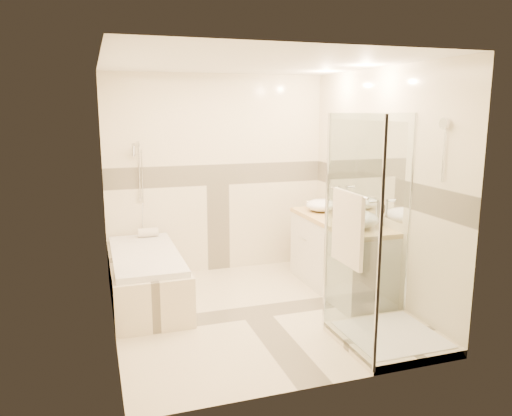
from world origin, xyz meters
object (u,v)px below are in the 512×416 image
object	(u,v)px
vessel_sink_near	(321,205)
amenity_bottle_a	(337,210)
vanity	(339,255)
bathtub	(146,275)
shower_enclosure	(377,288)
vessel_sink_far	(358,219)
amenity_bottle_b	(337,212)

from	to	relation	value
vessel_sink_near	amenity_bottle_a	xyz separation A→B (m)	(0.00, -0.41, 0.02)
vanity	amenity_bottle_a	size ratio (longest dim) A/B	8.71
bathtub	vessel_sink_near	world-z (taller)	vessel_sink_near
shower_enclosure	vessel_sink_far	world-z (taller)	shower_enclosure
vanity	amenity_bottle_b	world-z (taller)	amenity_bottle_b
vessel_sink_near	amenity_bottle_b	world-z (taller)	vessel_sink_near
bathtub	vanity	world-z (taller)	vanity
bathtub	shower_enclosure	world-z (taller)	shower_enclosure
shower_enclosure	vessel_sink_far	distance (m)	0.99
vanity	vessel_sink_far	xyz separation A→B (m)	(-0.02, -0.42, 0.51)
amenity_bottle_a	vessel_sink_far	bearing A→B (deg)	-90.00
vessel_sink_near	vessel_sink_far	size ratio (longest dim) A/B	0.86
bathtub	vessel_sink_far	distance (m)	2.35
vanity	vessel_sink_far	world-z (taller)	vessel_sink_far
bathtub	vessel_sink_near	bearing A→B (deg)	3.04
bathtub	amenity_bottle_a	size ratio (longest dim) A/B	9.14
bathtub	amenity_bottle_a	distance (m)	2.24
vessel_sink_far	amenity_bottle_a	distance (m)	0.47
vessel_sink_near	amenity_bottle_b	xyz separation A→B (m)	(0.00, -0.40, -0.01)
bathtub	vessel_sink_far	world-z (taller)	vessel_sink_far
vanity	vessel_sink_far	bearing A→B (deg)	-92.72
vessel_sink_far	vanity	bearing A→B (deg)	87.28
vanity	amenity_bottle_b	distance (m)	0.50
shower_enclosure	amenity_bottle_a	distance (m)	1.42
vessel_sink_near	amenity_bottle_b	bearing A→B (deg)	-90.00
vanity	amenity_bottle_a	world-z (taller)	amenity_bottle_a
shower_enclosure	bathtub	bearing A→B (deg)	138.90
vessel_sink_near	vanity	bearing A→B (deg)	-87.53
shower_enclosure	amenity_bottle_b	distance (m)	1.42
bathtub	vessel_sink_near	distance (m)	2.22
shower_enclosure	vessel_sink_far	xyz separation A→B (m)	(0.27, 0.85, 0.43)
bathtub	amenity_bottle_b	bearing A→B (deg)	-7.77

